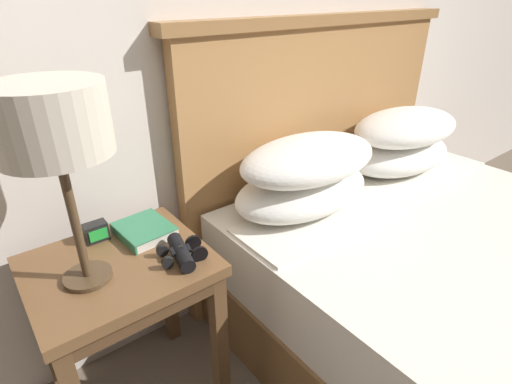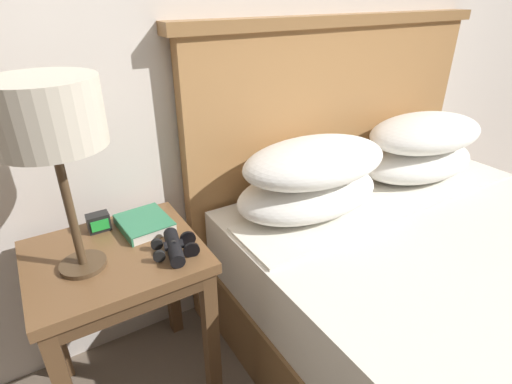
{
  "view_description": "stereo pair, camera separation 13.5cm",
  "coord_description": "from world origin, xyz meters",
  "px_view_note": "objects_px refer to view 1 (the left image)",
  "views": [
    {
      "loc": [
        -0.82,
        -0.29,
        1.32
      ],
      "look_at": [
        -0.08,
        0.66,
        0.7
      ],
      "focal_mm": 28.0,
      "sensor_mm": 36.0,
      "label": 1
    },
    {
      "loc": [
        -0.71,
        -0.37,
        1.32
      ],
      "look_at": [
        -0.08,
        0.66,
        0.7
      ],
      "focal_mm": 28.0,
      "sensor_mm": 36.0,
      "label": 2
    }
  ],
  "objects_px": {
    "alarm_clock": "(96,232)",
    "bed": "(495,304)",
    "nightstand": "(122,287)",
    "binoculars_pair": "(182,252)",
    "table_lamp": "(52,125)",
    "book_on_nightstand": "(144,230)"
  },
  "relations": [
    {
      "from": "alarm_clock",
      "to": "bed",
      "type": "bearing_deg",
      "value": -37.67
    },
    {
      "from": "nightstand",
      "to": "alarm_clock",
      "type": "bearing_deg",
      "value": 92.75
    },
    {
      "from": "binoculars_pair",
      "to": "nightstand",
      "type": "bearing_deg",
      "value": 147.19
    },
    {
      "from": "bed",
      "to": "table_lamp",
      "type": "height_order",
      "value": "bed"
    },
    {
      "from": "bed",
      "to": "book_on_nightstand",
      "type": "bearing_deg",
      "value": 140.87
    },
    {
      "from": "bed",
      "to": "book_on_nightstand",
      "type": "xyz_separation_m",
      "value": [
        -0.94,
        0.76,
        0.29
      ]
    },
    {
      "from": "bed",
      "to": "alarm_clock",
      "type": "relative_size",
      "value": 29.54
    },
    {
      "from": "nightstand",
      "to": "binoculars_pair",
      "type": "distance_m",
      "value": 0.22
    },
    {
      "from": "bed",
      "to": "alarm_clock",
      "type": "height_order",
      "value": "bed"
    },
    {
      "from": "nightstand",
      "to": "table_lamp",
      "type": "distance_m",
      "value": 0.54
    },
    {
      "from": "book_on_nightstand",
      "to": "alarm_clock",
      "type": "distance_m",
      "value": 0.15
    },
    {
      "from": "bed",
      "to": "binoculars_pair",
      "type": "bearing_deg",
      "value": 147.63
    },
    {
      "from": "nightstand",
      "to": "book_on_nightstand",
      "type": "bearing_deg",
      "value": 35.82
    },
    {
      "from": "bed",
      "to": "nightstand",
      "type": "bearing_deg",
      "value": 147.56
    },
    {
      "from": "book_on_nightstand",
      "to": "binoculars_pair",
      "type": "distance_m",
      "value": 0.19
    },
    {
      "from": "nightstand",
      "to": "table_lamp",
      "type": "height_order",
      "value": "table_lamp"
    },
    {
      "from": "bed",
      "to": "table_lamp",
      "type": "relative_size",
      "value": 3.85
    },
    {
      "from": "book_on_nightstand",
      "to": "alarm_clock",
      "type": "bearing_deg",
      "value": 154.75
    },
    {
      "from": "table_lamp",
      "to": "alarm_clock",
      "type": "distance_m",
      "value": 0.45
    },
    {
      "from": "book_on_nightstand",
      "to": "binoculars_pair",
      "type": "relative_size",
      "value": 1.16
    },
    {
      "from": "table_lamp",
      "to": "binoculars_pair",
      "type": "relative_size",
      "value": 3.26
    },
    {
      "from": "nightstand",
      "to": "binoculars_pair",
      "type": "xyz_separation_m",
      "value": [
        0.16,
        -0.1,
        0.12
      ]
    }
  ]
}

